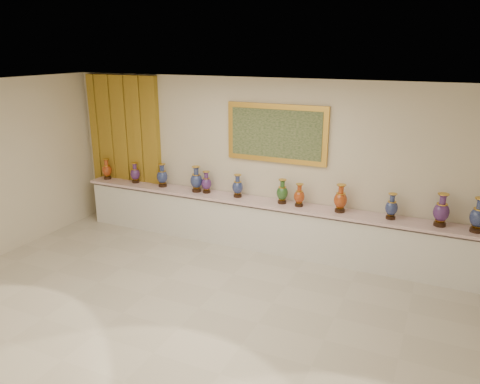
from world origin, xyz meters
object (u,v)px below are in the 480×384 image
(vase_0, at_px, (107,170))
(counter, at_px, (261,225))
(vase_1, at_px, (135,174))
(vase_2, at_px, (162,176))

(vase_0, bearing_deg, counter, 0.10)
(vase_1, distance_m, vase_2, 0.65)
(vase_2, bearing_deg, counter, -0.22)
(counter, relative_size, vase_2, 16.18)
(counter, height_order, vase_0, vase_0)
(counter, distance_m, vase_1, 2.79)
(vase_0, bearing_deg, vase_2, 0.60)
(vase_1, height_order, vase_2, vase_2)
(vase_0, height_order, vase_1, vase_0)
(counter, xyz_separation_m, vase_0, (-3.41, -0.01, 0.65))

